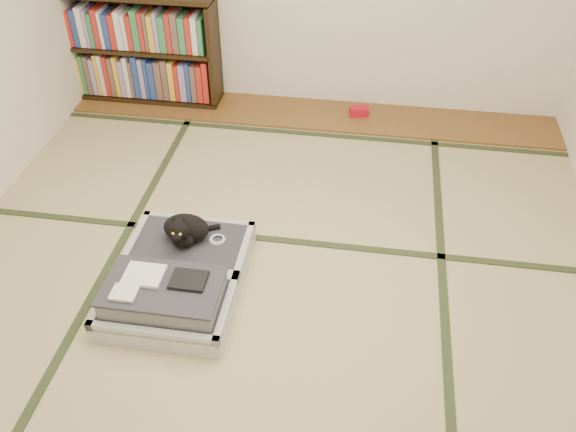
# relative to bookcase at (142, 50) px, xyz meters

# --- Properties ---
(floor) EXTENTS (4.50, 4.50, 0.00)m
(floor) POSITION_rel_bookcase_xyz_m (1.44, -2.07, -0.45)
(floor) COLOR tan
(floor) RESTS_ON ground
(wood_strip) EXTENTS (4.00, 0.50, 0.02)m
(wood_strip) POSITION_rel_bookcase_xyz_m (1.44, -0.07, -0.44)
(wood_strip) COLOR brown
(wood_strip) RESTS_ON ground
(red_item) EXTENTS (0.16, 0.12, 0.07)m
(red_item) POSITION_rel_bookcase_xyz_m (1.82, -0.04, -0.40)
(red_item) COLOR #B50E1F
(red_item) RESTS_ON wood_strip
(room_shell) EXTENTS (4.50, 4.50, 4.50)m
(room_shell) POSITION_rel_bookcase_xyz_m (1.44, -2.07, 1.01)
(room_shell) COLOR white
(room_shell) RESTS_ON ground
(tatami_borders) EXTENTS (4.00, 4.50, 0.01)m
(tatami_borders) POSITION_rel_bookcase_xyz_m (1.44, -1.58, -0.45)
(tatami_borders) COLOR #2D381E
(tatami_borders) RESTS_ON ground
(bookcase) EXTENTS (1.26, 0.29, 0.92)m
(bookcase) POSITION_rel_bookcase_xyz_m (0.00, 0.00, 0.00)
(bookcase) COLOR black
(bookcase) RESTS_ON wood_strip
(suitcase) EXTENTS (0.71, 0.95, 0.28)m
(suitcase) POSITION_rel_bookcase_xyz_m (0.92, -2.21, -0.35)
(suitcase) COLOR silver
(suitcase) RESTS_ON floor
(cat) EXTENTS (0.32, 0.32, 0.26)m
(cat) POSITION_rel_bookcase_xyz_m (0.90, -1.92, -0.22)
(cat) COLOR black
(cat) RESTS_ON suitcase
(cable_coil) EXTENTS (0.10, 0.10, 0.02)m
(cable_coil) POSITION_rel_bookcase_xyz_m (1.08, -1.88, -0.30)
(cable_coil) COLOR white
(cable_coil) RESTS_ON suitcase
(hanger) EXTENTS (0.40, 0.20, 0.01)m
(hanger) POSITION_rel_bookcase_xyz_m (0.92, -1.92, -0.44)
(hanger) COLOR black
(hanger) RESTS_ON floor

